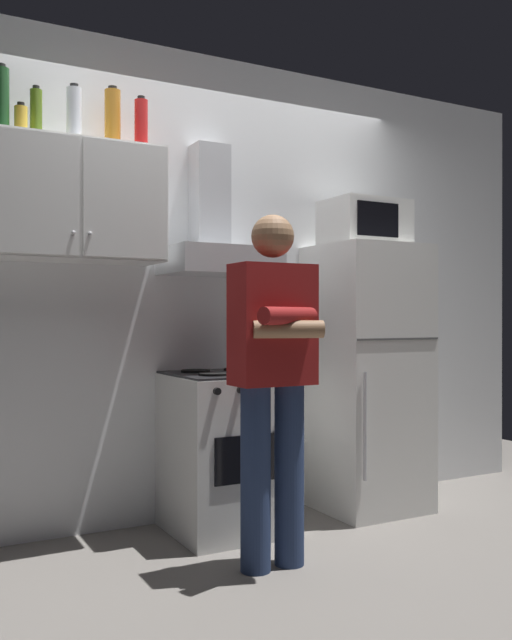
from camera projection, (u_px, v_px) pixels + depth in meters
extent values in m
plane|color=slate|center=(256.00, 542.00, 3.53)|extent=(7.00, 7.00, 0.00)
cube|color=white|center=(208.00, 286.00, 4.05)|extent=(4.80, 0.10, 2.70)
cube|color=silver|center=(73.00, 202.00, 3.46)|extent=(0.90, 0.34, 0.60)
cube|color=silver|center=(33.00, 192.00, 3.19)|extent=(0.43, 0.01, 0.58)
cube|color=silver|center=(126.00, 200.00, 3.41)|extent=(0.43, 0.01, 0.58)
sphere|color=#B2B2B7|center=(74.00, 233.00, 3.27)|extent=(0.02, 0.02, 0.02)
sphere|color=#B2B2B7|center=(90.00, 234.00, 3.31)|extent=(0.02, 0.02, 0.02)
cube|color=white|center=(226.00, 453.00, 3.72)|extent=(0.60, 0.60, 0.85)
cube|color=black|center=(226.00, 374.00, 3.72)|extent=(0.59, 0.59, 0.01)
cube|color=black|center=(252.00, 458.00, 3.46)|extent=(0.42, 0.01, 0.24)
cylinder|color=black|center=(214.00, 374.00, 3.56)|extent=(0.16, 0.16, 0.01)
cylinder|color=black|center=(258.00, 372.00, 3.68)|extent=(0.16, 0.16, 0.01)
cylinder|color=black|center=(196.00, 371.00, 3.77)|extent=(0.16, 0.16, 0.01)
cylinder|color=black|center=(238.00, 369.00, 3.89)|extent=(0.16, 0.16, 0.01)
cylinder|color=black|center=(217.00, 391.00, 3.35)|extent=(0.04, 0.02, 0.04)
cylinder|color=black|center=(241.00, 390.00, 3.42)|extent=(0.04, 0.02, 0.04)
cylinder|color=black|center=(265.00, 389.00, 3.48)|extent=(0.04, 0.02, 0.04)
cylinder|color=black|center=(287.00, 387.00, 3.54)|extent=(0.04, 0.02, 0.04)
cube|color=#B7BABF|center=(220.00, 261.00, 3.79)|extent=(0.60, 0.44, 0.15)
cube|color=#B7BABF|center=(210.00, 198.00, 3.91)|extent=(0.20, 0.16, 0.60)
cube|color=white|center=(366.00, 377.00, 4.17)|extent=(0.60, 0.60, 1.60)
cube|color=#4C4C4C|center=(399.00, 339.00, 3.90)|extent=(0.59, 0.01, 0.01)
cylinder|color=silver|center=(365.00, 426.00, 3.78)|extent=(0.02, 0.02, 0.60)
cube|color=silver|center=(364.00, 224.00, 4.19)|extent=(0.48, 0.36, 0.28)
cube|color=black|center=(378.00, 219.00, 4.01)|extent=(0.30, 0.01, 0.20)
cylinder|color=navy|center=(256.00, 478.00, 3.13)|extent=(0.14, 0.14, 0.85)
cylinder|color=navy|center=(289.00, 474.00, 3.21)|extent=(0.14, 0.14, 0.85)
cube|color=maroon|center=(273.00, 325.00, 3.17)|extent=(0.38, 0.20, 0.56)
cylinder|color=maroon|center=(288.00, 316.00, 3.05)|extent=(0.33, 0.17, 0.08)
cylinder|color=#8C6647|center=(288.00, 329.00, 3.05)|extent=(0.33, 0.17, 0.08)
sphere|color=#8C6647|center=(273.00, 236.00, 3.17)|extent=(0.20, 0.20, 0.20)
cylinder|color=#B7BABF|center=(258.00, 361.00, 3.68)|extent=(0.19, 0.19, 0.11)
cylinder|color=black|center=(238.00, 354.00, 3.62)|extent=(0.05, 0.01, 0.01)
cylinder|color=black|center=(277.00, 353.00, 3.73)|extent=(0.05, 0.01, 0.01)
cylinder|color=silver|center=(74.00, 115.00, 3.43)|extent=(0.07, 0.07, 0.27)
cylinder|color=black|center=(74.00, 86.00, 3.43)|extent=(0.04, 0.04, 0.02)
cylinder|color=#19471E|center=(1.00, 100.00, 3.26)|extent=(0.07, 0.07, 0.30)
cylinder|color=black|center=(1.00, 66.00, 3.26)|extent=(0.04, 0.04, 0.02)
cylinder|color=red|center=(141.00, 124.00, 3.59)|extent=(0.07, 0.07, 0.25)
cylinder|color=black|center=(141.00, 98.00, 3.59)|extent=(0.04, 0.04, 0.02)
cylinder|color=#B7721E|center=(113.00, 119.00, 3.58)|extent=(0.08, 0.08, 0.30)
cylinder|color=black|center=(113.00, 88.00, 3.58)|extent=(0.05, 0.05, 0.02)
cylinder|color=#4C6B19|center=(36.00, 114.00, 3.39)|extent=(0.06, 0.06, 0.24)
cylinder|color=black|center=(36.00, 88.00, 3.38)|extent=(0.03, 0.03, 0.02)
cylinder|color=gold|center=(21.00, 120.00, 3.30)|extent=(0.06, 0.06, 0.13)
cylinder|color=black|center=(21.00, 105.00, 3.30)|extent=(0.03, 0.03, 0.02)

